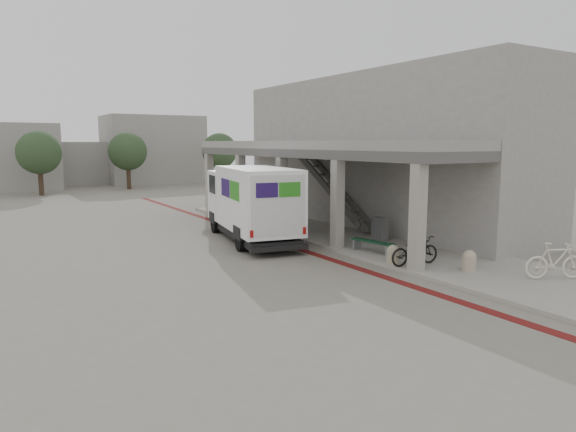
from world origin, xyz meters
TOP-DOWN VIEW (x-y plane):
  - ground at (0.00, 0.00)m, footprint 120.00×120.00m
  - bike_lane_stripe at (1.00, 2.00)m, footprint 0.35×40.00m
  - sidewalk at (4.00, 0.00)m, footprint 4.40×28.00m
  - transit_building at (6.83, 4.50)m, footprint 7.60×17.00m
  - distant_backdrop at (-2.84, 35.89)m, footprint 28.00×10.00m
  - tree_left at (-5.00, 28.00)m, footprint 3.20×3.20m
  - tree_mid at (2.00, 30.00)m, footprint 3.20×3.20m
  - tree_right at (10.00, 29.00)m, footprint 3.20×3.20m
  - fedex_truck at (0.28, 3.84)m, footprint 3.35×7.27m
  - bench at (2.60, -0.92)m, footprint 0.68×1.78m
  - bollard_near at (3.41, -4.39)m, footprint 0.42×0.42m
  - bollard_far at (2.10, -2.49)m, footprint 0.40×0.40m
  - utility_cabinet at (4.30, 0.65)m, footprint 0.47×0.59m
  - bicycle_black at (2.50, -3.04)m, footprint 1.82×0.79m
  - bicycle_cream at (4.66, -6.32)m, footprint 1.78×1.26m

SIDE VIEW (x-z plane):
  - ground at x=0.00m, z-range 0.00..0.00m
  - bike_lane_stripe at x=1.00m, z-range 0.00..0.01m
  - sidewalk at x=4.00m, z-range 0.00..0.12m
  - bench at x=2.60m, z-range 0.21..0.62m
  - bollard_far at x=2.10m, z-range 0.12..0.72m
  - bollard_near at x=3.41m, z-range 0.12..0.74m
  - utility_cabinet at x=4.30m, z-range 0.12..1.04m
  - bicycle_black at x=2.50m, z-range 0.12..1.05m
  - bicycle_cream at x=4.66m, z-range 0.12..1.17m
  - fedex_truck at x=0.28m, z-range 0.10..3.08m
  - distant_backdrop at x=-2.84m, z-range -0.55..5.95m
  - tree_left at x=-5.00m, z-range 0.78..5.58m
  - tree_mid at x=2.00m, z-range 0.78..5.58m
  - tree_right at x=10.00m, z-range 0.78..5.58m
  - transit_building at x=6.83m, z-range -0.10..6.90m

